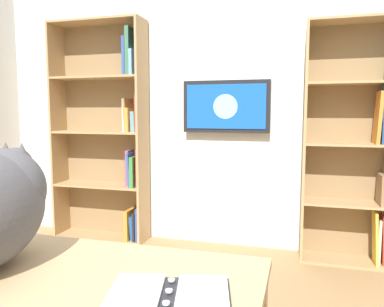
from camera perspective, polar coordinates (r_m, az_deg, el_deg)
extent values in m
cube|color=silver|center=(3.54, 4.39, 8.04)|extent=(4.52, 0.06, 2.70)
cube|color=tan|center=(3.28, 16.50, 1.48)|extent=(0.02, 0.28, 1.96)
cube|color=#93754E|center=(3.44, 23.30, 1.44)|extent=(0.84, 0.01, 1.96)
cube|color=tan|center=(3.52, 22.88, -14.67)|extent=(0.80, 0.27, 0.02)
cube|color=tan|center=(3.38, 23.23, -6.95)|extent=(0.80, 0.27, 0.02)
cube|color=tan|center=(3.31, 23.59, 1.26)|extent=(0.80, 0.27, 0.02)
cube|color=tan|center=(3.31, 23.96, 9.66)|extent=(0.80, 0.27, 0.02)
cube|color=tan|center=(3.38, 24.34, 17.89)|extent=(0.80, 0.27, 0.02)
cube|color=#C13926|center=(3.50, 26.65, -11.41)|extent=(0.03, 0.16, 0.39)
cube|color=beige|center=(3.50, 26.18, -11.66)|extent=(0.02, 0.13, 0.36)
cube|color=gold|center=(3.46, 25.78, -11.25)|extent=(0.04, 0.18, 0.43)
cube|color=#8C6949|center=(3.38, 26.52, -4.85)|extent=(0.04, 0.23, 0.24)
cube|color=#2A4888|center=(3.31, 26.82, 5.11)|extent=(0.04, 0.16, 0.44)
cube|color=orange|center=(3.31, 26.12, 4.85)|extent=(0.04, 0.21, 0.41)
cube|color=tan|center=(3.57, -7.40, 3.08)|extent=(0.02, 0.28, 2.09)
cube|color=tan|center=(4.01, -19.35, 3.12)|extent=(0.02, 0.28, 2.09)
cube|color=#93754E|center=(3.89, -12.75, 3.23)|extent=(0.93, 0.01, 2.09)
cube|color=tan|center=(3.96, -13.33, -11.99)|extent=(0.88, 0.27, 0.02)
cube|color=tan|center=(3.83, -13.52, -4.62)|extent=(0.88, 0.27, 0.02)
cube|color=tan|center=(3.77, -13.72, 3.12)|extent=(0.88, 0.27, 0.02)
cube|color=tan|center=(3.78, -13.93, 10.97)|extent=(0.88, 0.27, 0.02)
cube|color=tan|center=(3.86, -14.14, 18.64)|extent=(0.88, 0.27, 0.02)
cube|color=#30498D|center=(3.73, -7.75, -10.35)|extent=(0.03, 0.20, 0.32)
cube|color=black|center=(3.75, -8.21, -10.59)|extent=(0.02, 0.20, 0.27)
cube|color=#22559C|center=(3.77, -8.61, -10.86)|extent=(0.05, 0.16, 0.23)
cube|color=orange|center=(3.78, -9.21, -10.36)|extent=(0.04, 0.24, 0.29)
cube|color=#AE2B29|center=(3.61, -7.87, -2.12)|extent=(0.03, 0.14, 0.36)
cube|color=#3C813E|center=(3.64, -8.40, -2.64)|extent=(0.04, 0.23, 0.29)
cube|color=#324F98|center=(3.63, -8.98, -2.40)|extent=(0.04, 0.18, 0.32)
cube|color=#864F79|center=(3.66, -9.32, -2.16)|extent=(0.03, 0.14, 0.34)
cube|color=#BB3E3A|center=(3.57, -7.95, 5.92)|extent=(0.02, 0.17, 0.33)
cube|color=#6294A3|center=(3.58, -8.40, 4.76)|extent=(0.04, 0.18, 0.19)
cube|color=orange|center=(3.59, -9.07, 5.02)|extent=(0.03, 0.23, 0.22)
cube|color=olive|center=(3.62, -9.47, 5.70)|extent=(0.03, 0.19, 0.31)
cube|color=silver|center=(3.63, -9.81, 5.66)|extent=(0.02, 0.14, 0.30)
cube|color=#394993|center=(3.62, -8.04, 14.65)|extent=(0.03, 0.12, 0.40)
cube|color=#699EB4|center=(3.63, -8.50, 13.27)|extent=(0.03, 0.23, 0.23)
cube|color=#3B7153|center=(3.65, -9.28, 14.86)|extent=(0.04, 0.15, 0.44)
cube|color=#334D98|center=(3.66, -9.90, 14.17)|extent=(0.03, 0.12, 0.35)
cube|color=black|center=(3.44, 5.16, 7.02)|extent=(0.78, 0.06, 0.46)
cube|color=blue|center=(3.41, 5.05, 7.03)|extent=(0.71, 0.01, 0.39)
cylinder|color=#8CCCEA|center=(3.40, 5.03, 7.03)|extent=(0.22, 0.00, 0.22)
cube|color=tan|center=(1.33, -23.06, -16.83)|extent=(1.41, 0.66, 0.03)
ellipsoid|color=#4C4C51|center=(1.43, -26.58, -4.92)|extent=(0.28, 0.28, 0.28)
sphere|color=#4C4C51|center=(1.46, -25.06, -1.61)|extent=(0.12, 0.12, 0.12)
cone|color=#4C4C51|center=(1.43, -24.11, 0.17)|extent=(0.06, 0.06, 0.07)
cone|color=#4C4C51|center=(1.48, -26.14, 0.24)|extent=(0.06, 0.06, 0.07)
cone|color=beige|center=(1.43, -24.26, -0.05)|extent=(0.03, 0.03, 0.05)
cone|color=beige|center=(1.47, -26.29, 0.03)|extent=(0.03, 0.03, 0.05)
cube|color=#26262B|center=(1.08, 1.58, -20.68)|extent=(0.20, 0.25, 0.01)
cube|color=#26262B|center=(1.10, -8.44, -20.29)|extent=(0.20, 0.25, 0.01)
cube|color=#26262B|center=(1.09, -3.48, -20.55)|extent=(0.08, 0.22, 0.01)
cube|color=white|center=(1.08, 1.59, -20.26)|extent=(0.18, 0.23, 0.01)
cube|color=white|center=(1.10, -8.45, -19.86)|extent=(0.18, 0.23, 0.01)
cylinder|color=silver|center=(1.02, -3.91, -21.46)|extent=(0.02, 0.02, 0.01)
cylinder|color=silver|center=(1.08, -3.48, -19.85)|extent=(0.02, 0.02, 0.01)
cylinder|color=silver|center=(1.14, -3.11, -18.40)|extent=(0.02, 0.02, 0.01)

